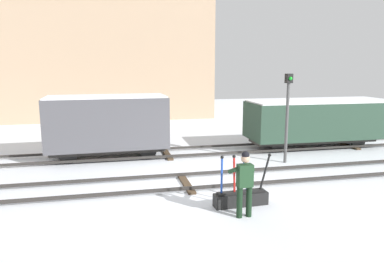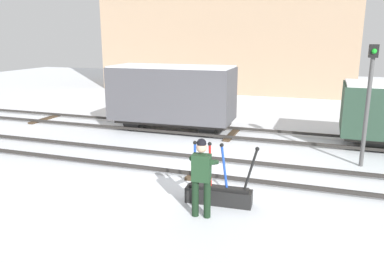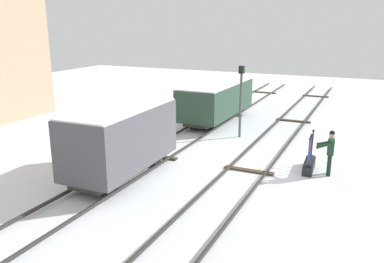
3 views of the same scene
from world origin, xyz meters
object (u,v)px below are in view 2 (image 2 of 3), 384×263
at_px(switch_lever_frame, 219,193).
at_px(freight_car_mid_siding, 172,94).
at_px(signal_post, 369,93).
at_px(rail_worker, 202,173).

distance_m(switch_lever_frame, freight_car_mid_siding, 7.22).
relative_size(switch_lever_frame, freight_car_mid_siding, 0.34).
relative_size(signal_post, freight_car_mid_siding, 0.72).
height_order(rail_worker, freight_car_mid_siding, freight_car_mid_siding).
distance_m(rail_worker, signal_post, 5.91).
distance_m(signal_post, freight_car_mid_siding, 7.29).
xyz_separation_m(switch_lever_frame, signal_post, (3.32, 3.89, 1.93)).
xyz_separation_m(rail_worker, freight_car_mid_siding, (-3.40, 6.86, 0.52)).
distance_m(rail_worker, freight_car_mid_siding, 7.67).
relative_size(switch_lever_frame, signal_post, 0.47).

